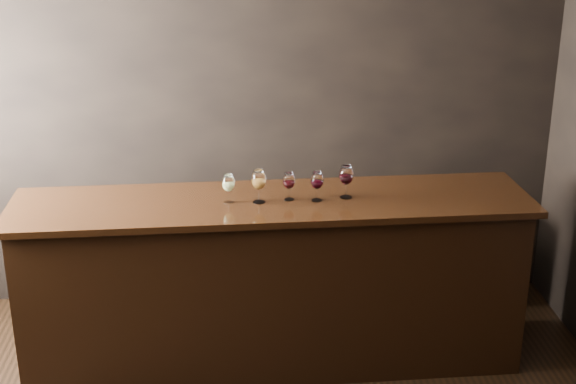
{
  "coord_description": "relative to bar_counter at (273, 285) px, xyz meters",
  "views": [
    {
      "loc": [
        0.1,
        -3.54,
        2.99
      ],
      "look_at": [
        0.41,
        1.24,
        1.22
      ],
      "focal_mm": 50.0,
      "sensor_mm": 36.0,
      "label": 1
    }
  ],
  "objects": [
    {
      "name": "bar_counter",
      "position": [
        0.0,
        0.0,
        0.0
      ],
      "size": [
        3.25,
        0.81,
        1.13
      ],
      "primitive_type": "cube",
      "rotation": [
        0.0,
        0.0,
        0.03
      ],
      "color": "black",
      "rests_on": "ground"
    },
    {
      "name": "glass_amber",
      "position": [
        -0.09,
        -0.04,
        0.75
      ],
      "size": [
        0.09,
        0.09,
        0.22
      ],
      "color": "white",
      "rests_on": "bar_top"
    },
    {
      "name": "glass_red_b",
      "position": [
        0.28,
        -0.03,
        0.74
      ],
      "size": [
        0.08,
        0.08,
        0.19
      ],
      "color": "white",
      "rests_on": "bar_top"
    },
    {
      "name": "glass_red_c",
      "position": [
        0.47,
        0.01,
        0.76
      ],
      "size": [
        0.09,
        0.09,
        0.22
      ],
      "color": "white",
      "rests_on": "bar_top"
    },
    {
      "name": "glass_white",
      "position": [
        -0.28,
        -0.03,
        0.73
      ],
      "size": [
        0.08,
        0.08,
        0.19
      ],
      "color": "white",
      "rests_on": "bar_top"
    },
    {
      "name": "bar_top",
      "position": [
        0.0,
        0.0,
        0.59
      ],
      "size": [
        3.36,
        0.89,
        0.04
      ],
      "primitive_type": "cube",
      "rotation": [
        0.0,
        0.0,
        0.03
      ],
      "color": "black",
      "rests_on": "bar_counter"
    },
    {
      "name": "back_bar_shelf",
      "position": [
        0.42,
        0.79,
        -0.16
      ],
      "size": [
        2.25,
        0.4,
        0.81
      ],
      "primitive_type": "cube",
      "color": "black",
      "rests_on": "ground"
    },
    {
      "name": "room_shell",
      "position": [
        -0.55,
        -1.12,
        1.24
      ],
      "size": [
        5.02,
        4.52,
        2.81
      ],
      "color": "black",
      "rests_on": "ground"
    },
    {
      "name": "glass_red_a",
      "position": [
        0.11,
        -0.01,
        0.73
      ],
      "size": [
        0.08,
        0.08,
        0.18
      ],
      "color": "white",
      "rests_on": "bar_top"
    }
  ]
}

